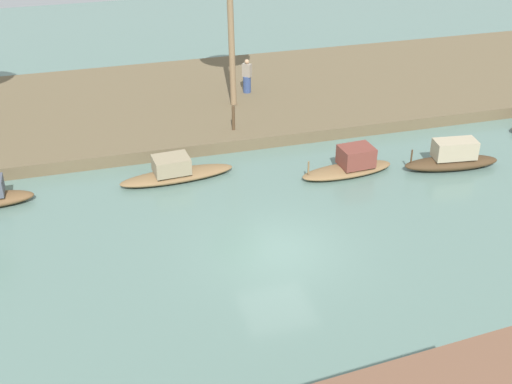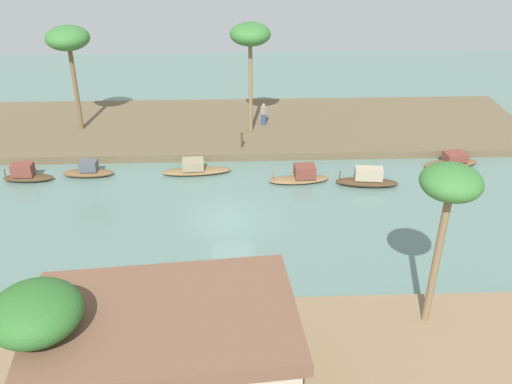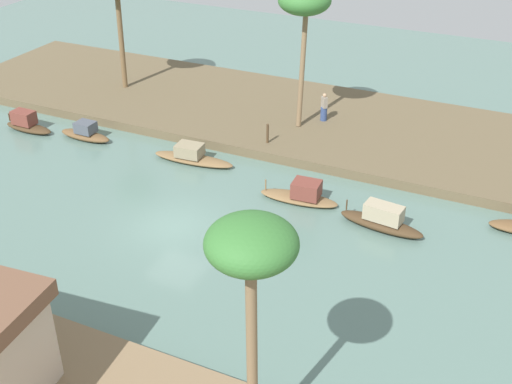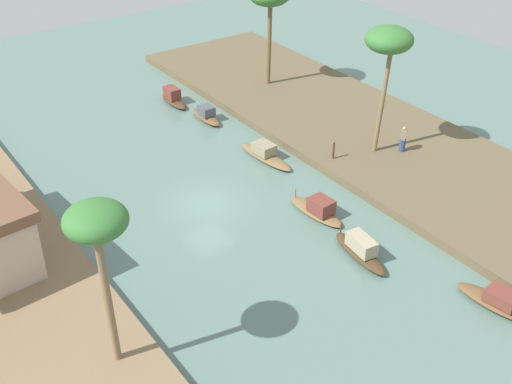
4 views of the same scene
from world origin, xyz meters
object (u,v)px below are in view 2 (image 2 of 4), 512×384
at_px(mooring_post, 242,140).
at_px(riverside_building, 168,354).
at_px(sampan_with_tall_canopy, 368,179).
at_px(palm_tree_left_near, 250,36).
at_px(sampan_midstream, 195,169).
at_px(sampan_open_hull, 88,171).
at_px(sampan_with_red_awning, 301,176).
at_px(palm_tree_right_short, 36,314).
at_px(palm_tree_right_tall, 450,188).
at_px(sampan_upstream_small, 26,175).
at_px(palm_tree_left_far, 68,40).
at_px(sampan_downstream_large, 452,162).
at_px(person_on_near_bank, 264,116).

bearing_deg(mooring_post, riverside_building, 82.29).
height_order(sampan_with_tall_canopy, palm_tree_left_near, palm_tree_left_near).
bearing_deg(sampan_midstream, mooring_post, -141.03).
height_order(sampan_open_hull, sampan_with_tall_canopy, sampan_with_tall_canopy).
bearing_deg(palm_tree_left_near, sampan_midstream, 57.41).
distance_m(sampan_with_red_awning, palm_tree_right_short, 21.79).
distance_m(sampan_midstream, palm_tree_right_tall, 20.06).
bearing_deg(sampan_midstream, sampan_upstream_small, -1.14).
bearing_deg(sampan_midstream, palm_tree_left_far, -41.45).
distance_m(palm_tree_left_near, riverside_building, 25.91).
xyz_separation_m(mooring_post, palm_tree_left_far, (12.26, -3.94, 6.23)).
relative_size(palm_tree_left_far, palm_tree_right_tall, 1.04).
xyz_separation_m(mooring_post, palm_tree_left_near, (-0.73, -3.12, 6.57)).
bearing_deg(sampan_open_hull, palm_tree_left_far, -73.60).
distance_m(sampan_downstream_large, riverside_building, 26.21).
height_order(mooring_post, palm_tree_right_short, palm_tree_right_short).
height_order(sampan_with_red_awning, sampan_downstream_large, sampan_with_red_awning).
distance_m(sampan_open_hull, sampan_with_tall_canopy, 18.41).
xyz_separation_m(sampan_with_red_awning, sampan_with_tall_canopy, (-4.22, 0.71, 0.06)).
bearing_deg(palm_tree_left_near, sampan_with_tall_canopy, 131.61).
distance_m(sampan_downstream_large, person_on_near_bank, 14.40).
xyz_separation_m(palm_tree_right_tall, riverside_building, (10.73, 3.61, -4.60)).
relative_size(sampan_downstream_large, palm_tree_left_far, 0.52).
distance_m(mooring_post, palm_tree_left_far, 14.30).
bearing_deg(sampan_midstream, palm_tree_right_short, 74.90).
relative_size(sampan_midstream, palm_tree_right_short, 0.86).
bearing_deg(palm_tree_right_tall, mooring_post, -67.13).
height_order(sampan_with_red_awning, palm_tree_left_near, palm_tree_left_near).
bearing_deg(sampan_with_tall_canopy, sampan_with_red_awning, -2.80).
bearing_deg(sampan_with_red_awning, palm_tree_right_tall, 101.65).
bearing_deg(sampan_upstream_small, sampan_open_hull, -171.81).
height_order(sampan_with_red_awning, sampan_midstream, sampan_with_red_awning).
bearing_deg(sampan_upstream_small, person_on_near_bank, -153.07).
relative_size(sampan_with_red_awning, sampan_downstream_large, 1.00).
xyz_separation_m(sampan_open_hull, palm_tree_left_near, (-11.00, -6.18, 7.29)).
xyz_separation_m(mooring_post, palm_tree_right_short, (6.95, 22.72, 4.06)).
bearing_deg(person_on_near_bank, sampan_midstream, -80.04).
bearing_deg(palm_tree_left_near, mooring_post, 76.83).
height_order(sampan_with_tall_canopy, palm_tree_right_tall, palm_tree_right_tall).
bearing_deg(sampan_with_red_awning, sampan_midstream, -15.53).
distance_m(sampan_open_hull, palm_tree_left_near, 14.58).
xyz_separation_m(sampan_downstream_large, palm_tree_left_far, (26.70, -6.46, 6.95)).
relative_size(sampan_with_red_awning, palm_tree_left_near, 0.50).
height_order(sampan_with_tall_canopy, palm_tree_right_short, palm_tree_right_short).
relative_size(sampan_upstream_small, riverside_building, 0.34).
bearing_deg(sampan_with_tall_canopy, sampan_downstream_large, -151.41).
relative_size(sampan_upstream_small, palm_tree_right_short, 0.60).
bearing_deg(palm_tree_left_far, palm_tree_right_short, 101.27).
distance_m(palm_tree_right_tall, palm_tree_right_short, 15.45).
relative_size(sampan_midstream, mooring_post, 4.19).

